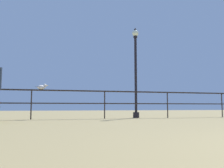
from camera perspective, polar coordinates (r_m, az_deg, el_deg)
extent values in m
cube|color=#2C231E|center=(9.41, 6.01, -1.88)|extent=(18.32, 0.05, 0.05)
cube|color=#2C231E|center=(9.39, 6.04, -4.68)|extent=(18.32, 0.04, 0.04)
cylinder|color=#2C231E|center=(8.75, -18.72, -4.69)|extent=(0.04, 0.04, 1.02)
cylinder|color=#2C231E|center=(9.00, -1.77, -4.99)|extent=(0.04, 0.04, 1.02)
cylinder|color=#2C231E|center=(9.94, 13.10, -4.90)|extent=(0.04, 0.04, 1.02)
cylinder|color=#2C231E|center=(11.43, 24.76, -4.61)|extent=(0.04, 0.04, 1.02)
cylinder|color=black|center=(9.63, 5.77, -7.38)|extent=(0.25, 0.25, 0.22)
cylinder|color=black|center=(9.72, 5.68, 2.28)|extent=(0.10, 0.10, 3.04)
cylinder|color=black|center=(10.04, 5.59, 11.09)|extent=(0.16, 0.16, 0.06)
sphere|color=silver|center=(10.09, 5.59, 11.97)|extent=(0.27, 0.27, 0.27)
cone|color=black|center=(10.15, 5.58, 12.96)|extent=(0.12, 0.12, 0.10)
cylinder|color=#2F3D4F|center=(7.17, -25.23, 1.23)|extent=(0.11, 0.11, 0.59)
ellipsoid|color=silver|center=(8.77, -16.51, -0.75)|extent=(0.32, 0.25, 0.15)
ellipsoid|color=gray|center=(8.77, -16.50, -0.60)|extent=(0.28, 0.20, 0.05)
sphere|color=silver|center=(8.81, -15.72, -0.35)|extent=(0.13, 0.13, 0.13)
cone|color=gold|center=(8.84, -15.21, -0.38)|extent=(0.06, 0.06, 0.05)
cube|color=gray|center=(8.73, -17.46, -0.65)|extent=(0.11, 0.10, 0.02)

